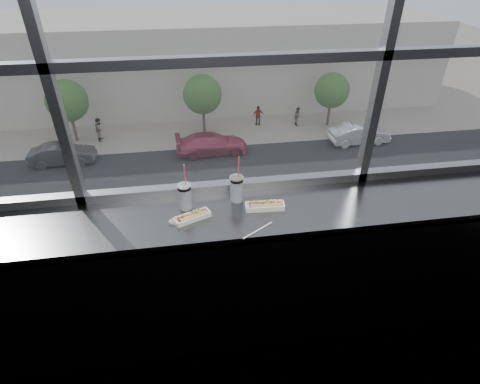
{
  "coord_description": "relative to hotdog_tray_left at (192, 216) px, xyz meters",
  "views": [
    {
      "loc": [
        -0.26,
        -0.74,
        2.55
      ],
      "look_at": [
        0.05,
        1.23,
        1.25
      ],
      "focal_mm": 28.0,
      "sensor_mm": 36.0,
      "label": 1
    }
  ],
  "objects": [
    {
      "name": "car_far_b",
      "position": [
        1.83,
        24.32,
        -11.0
      ],
      "size": [
        2.92,
        6.48,
        2.12
      ],
      "primitive_type": "imported",
      "rotation": [
        0.0,
        0.0,
        1.61
      ],
      "color": "#BA3457",
      "rests_on": "street_asphalt"
    },
    {
      "name": "soda_cup_right",
      "position": [
        0.31,
        0.17,
        0.08
      ],
      "size": [
        0.09,
        0.09,
        0.35
      ],
      "color": "white",
      "rests_on": "counter"
    },
    {
      "name": "car_far_a",
      "position": [
        -9.2,
        24.32,
        -11.05
      ],
      "size": [
        2.75,
        6.18,
        2.03
      ],
      "primitive_type": "imported",
      "rotation": [
        0.0,
        0.0,
        1.6
      ],
      "color": "#3C3C3C",
      "rests_on": "street_asphalt"
    },
    {
      "name": "street_asphalt",
      "position": [
        0.27,
        20.32,
        -12.09
      ],
      "size": [
        80.0,
        10.0,
        0.06
      ],
      "primitive_type": "cube",
      "color": "black",
      "rests_on": "plaza_ground"
    },
    {
      "name": "wall_back_lower",
      "position": [
        0.27,
        0.32,
        -0.57
      ],
      "size": [
        6.0,
        0.0,
        6.0
      ],
      "primitive_type": "plane",
      "rotation": [
        1.57,
        0.0,
        0.0
      ],
      "color": "black",
      "rests_on": "ground"
    },
    {
      "name": "far_sidewalk",
      "position": [
        0.27,
        28.32,
        -12.1
      ],
      "size": [
        80.0,
        6.0,
        0.04
      ],
      "primitive_type": "cube",
      "color": "gray",
      "rests_on": "plaza_ground"
    },
    {
      "name": "car_near_d",
      "position": [
        6.71,
        16.32,
        -11.08
      ],
      "size": [
        2.67,
        5.99,
        1.97
      ],
      "primitive_type": "imported",
      "rotation": [
        0.0,
        0.0,
        1.54
      ],
      "color": "beige",
      "rests_on": "street_asphalt"
    },
    {
      "name": "window_mullions",
      "position": [
        0.27,
        0.32,
        1.18
      ],
      "size": [
        6.0,
        0.08,
        2.4
      ],
      "primitive_type": null,
      "color": "gray",
      "rests_on": "ground"
    },
    {
      "name": "tree_center",
      "position": [
        1.52,
        28.32,
        -8.71
      ],
      "size": [
        3.23,
        3.23,
        5.04
      ],
      "color": "#47382B",
      "rests_on": "far_sidewalk"
    },
    {
      "name": "tree_left",
      "position": [
        -9.12,
        28.32,
        -8.67
      ],
      "size": [
        3.25,
        3.25,
        5.09
      ],
      "color": "#47382B",
      "rests_on": "far_sidewalk"
    },
    {
      "name": "pedestrian_c",
      "position": [
        6.45,
        29.24,
        -11.01
      ],
      "size": [
        0.96,
        0.72,
        2.15
      ],
      "primitive_type": "imported",
      "rotation": [
        0.0,
        0.0,
        3.14
      ],
      "color": "#66605B",
      "rests_on": "far_sidewalk"
    },
    {
      "name": "tree_right",
      "position": [
        12.68,
        28.32,
        -8.91
      ],
      "size": [
        3.03,
        3.03,
        4.74
      ],
      "color": "#47382B",
      "rests_on": "far_sidewalk"
    },
    {
      "name": "plaza_ground",
      "position": [
        0.27,
        43.82,
        -12.12
      ],
      "size": [
        120.0,
        120.0,
        0.0
      ],
      "primitive_type": "plane",
      "color": "gray",
      "rests_on": "ground"
    },
    {
      "name": "car_near_c",
      "position": [
        0.86,
        16.32,
        -11.08
      ],
      "size": [
        3.15,
        6.14,
        1.96
      ],
      "primitive_type": "imported",
      "rotation": [
        0.0,
        0.0,
        1.45
      ],
      "color": "brown",
      "rests_on": "street_asphalt"
    },
    {
      "name": "window_glass",
      "position": [
        0.27,
        0.34,
        1.18
      ],
      "size": [
        6.0,
        0.0,
        6.0
      ],
      "primitive_type": "plane",
      "rotation": [
        1.57,
        0.0,
        0.0
      ],
      "color": "silver",
      "rests_on": "ground"
    },
    {
      "name": "loose_straw",
      "position": [
        0.39,
        -0.18,
        -0.02
      ],
      "size": [
        0.21,
        0.14,
        0.01
      ],
      "primitive_type": "cylinder",
      "rotation": [
        0.0,
        1.57,
        0.57
      ],
      "color": "white",
      "rests_on": "counter"
    },
    {
      "name": "hotdog_tray_left",
      "position": [
        0.0,
        0.0,
        0.0
      ],
      "size": [
        0.25,
        0.16,
        0.06
      ],
      "rotation": [
        0.0,
        0.0,
        0.4
      ],
      "color": "white",
      "rests_on": "counter"
    },
    {
      "name": "soda_cup_left",
      "position": [
        -0.04,
        0.13,
        0.08
      ],
      "size": [
        0.09,
        0.09,
        0.34
      ],
      "color": "white",
      "rests_on": "counter"
    },
    {
      "name": "far_building",
      "position": [
        0.27,
        38.32,
        -8.12
      ],
      "size": [
        50.0,
        14.0,
        8.0
      ],
      "primitive_type": "cube",
      "color": "#B7B0A0",
      "rests_on": "plaza_ground"
    },
    {
      "name": "hotdog_tray_right",
      "position": [
        0.48,
        0.04,
        0.0
      ],
      "size": [
        0.26,
        0.1,
        0.06
      ],
      "rotation": [
        0.0,
        0.0,
        -0.07
      ],
      "color": "white",
      "rests_on": "counter"
    },
    {
      "name": "car_far_c",
      "position": [
        13.85,
        24.32,
        -10.99
      ],
      "size": [
        2.9,
        6.53,
        2.15
      ],
      "primitive_type": "imported",
      "rotation": [
        0.0,
        0.0,
        1.6
      ],
      "color": "silver",
      "rests_on": "street_asphalt"
    },
    {
      "name": "counter",
      "position": [
        0.27,
        0.04,
        -0.05
      ],
      "size": [
        6.0,
        0.55,
        0.06
      ],
      "primitive_type": "cube",
      "color": "slate",
      "rests_on": "ground"
    },
    {
      "name": "counter_fascia",
      "position": [
        0.27,
        -0.21,
        -0.57
      ],
      "size": [
        6.0,
        0.04,
        1.04
      ],
      "primitive_type": "cube",
      "color": "slate",
      "rests_on": "ground"
    },
    {
      "name": "plaza_near",
      "position": [
        0.27,
        7.32,
        -12.1
      ],
      "size": [
        50.0,
        14.0,
        0.04
      ],
      "primitive_type": "cube",
      "color": "gray",
      "rests_on": "plaza_ground"
    },
    {
      "name": "pedestrian_a",
      "position": [
        -7.09,
        28.16,
        -10.94
      ],
      "size": [
        0.76,
        1.02,
        2.29
      ],
      "primitive_type": "imported",
      "rotation": [
        0.0,
        0.0,
        1.57
      ],
      "color": "#66605B",
      "rests_on": "far_sidewalk"
    },
    {
      "name": "wrapper",
      "position": [
        -0.1,
        -0.02,
        -0.01
      ],
      "size": [
        0.1,
        0.07,
        0.02
      ],
      "primitive_type": "ellipsoid",
      "color": "silver",
      "rests_on": "counter"
    },
    {
      "name": "car_near_b",
      "position": [
        -8.05,
        16.32,
        -11.12
      ],
      "size": [
        2.83,
        5.84,
        1.88
      ],
      "primitive_type": "imported",
      "rotation": [
        0.0,
        0.0,
        1.48
      ],
      "color": "#272425",
      "rests_on": "street_asphalt"
    },
    {
      "name": "pedestrian_d",
      "position": [
        9.96,
        28.76,
        -11.1
      ],
      "size": [
        0.66,
        0.87,
        1.97
      ],
      "primitive_type": "imported",
      "rotation": [
        0.0,
        0.0,
        1.57
      ],
      "color": "#66605B",
      "rests_on": "far_sidewalk"
    }
  ]
}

